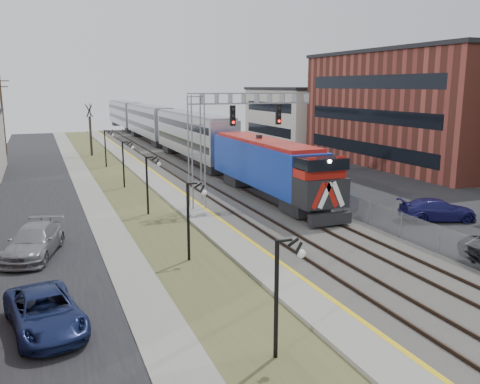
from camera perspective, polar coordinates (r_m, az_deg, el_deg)
street_west at (r=41.34m, az=-22.49°, el=-1.07°), size 7.00×120.00×0.04m
sidewalk at (r=41.47m, az=-16.28°, el=-0.57°), size 2.00×120.00×0.08m
grass_median at (r=41.84m, az=-12.19°, el=-0.27°), size 4.00×120.00×0.06m
platform at (r=42.40m, az=-8.20°, el=0.16°), size 2.00×120.00×0.24m
ballast_bed at (r=43.80m, az=-1.84°, el=0.63°), size 8.00×120.00×0.20m
parking_lot at (r=49.13m, az=11.45°, el=1.53°), size 16.00×120.00×0.04m
platform_edge at (r=42.58m, az=-7.06°, el=0.42°), size 0.24×120.00×0.01m
track_near at (r=43.14m, az=-4.34°, el=0.66°), size 1.58×120.00×0.15m
track_far at (r=44.29m, az=-0.01°, el=0.99°), size 1.58×120.00×0.15m
train at (r=72.10m, az=-8.82°, el=7.18°), size 3.00×85.85×5.33m
signal_gantry at (r=35.56m, az=-2.27°, el=6.95°), size 9.00×1.07×8.15m
lampposts at (r=25.47m, az=-6.00°, el=-3.28°), size 0.14×62.14×4.00m
fence at (r=45.24m, az=3.17°, el=1.88°), size 0.04×120.00×1.60m
bare_trees at (r=44.78m, az=-24.21°, el=3.21°), size 12.30×42.30×5.95m
car_lot_d at (r=35.27m, az=21.27°, el=-1.93°), size 5.27×3.41×1.42m
car_lot_e at (r=42.43m, az=9.36°, el=0.99°), size 4.68×3.26×1.48m
car_street_a at (r=19.86m, az=-21.04°, el=-12.54°), size 3.09×5.25×1.37m
car_street_b at (r=28.14m, az=-22.14°, el=-5.25°), size 3.56×5.73×1.55m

